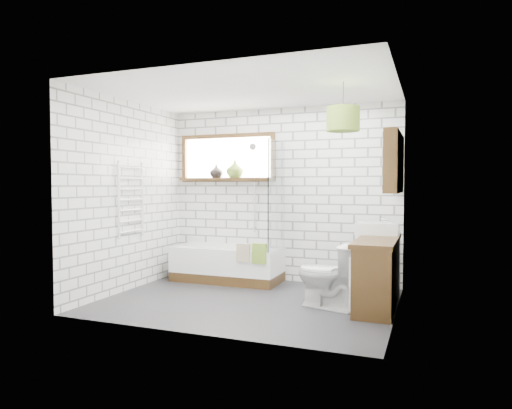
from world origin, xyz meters
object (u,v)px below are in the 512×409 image
at_px(bathtub, 227,264).
at_px(pendant, 343,119).
at_px(basin, 378,228).
at_px(toilet, 328,274).
at_px(vanity, 378,273).

bearing_deg(bathtub, pendant, -29.21).
height_order(basin, toilet, basin).
relative_size(vanity, pendant, 3.83).
bearing_deg(pendant, basin, 72.24).
height_order(bathtub, basin, basin).
bearing_deg(bathtub, toilet, -28.40).
bearing_deg(toilet, vanity, 132.74).
bearing_deg(vanity, basin, 97.08).
bearing_deg(bathtub, vanity, -16.28).
height_order(toilet, pendant, pendant).
distance_m(bathtub, vanity, 2.28).
relative_size(bathtub, basin, 3.05).
relative_size(bathtub, vanity, 1.14).
distance_m(vanity, basin, 0.67).
height_order(vanity, basin, basin).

